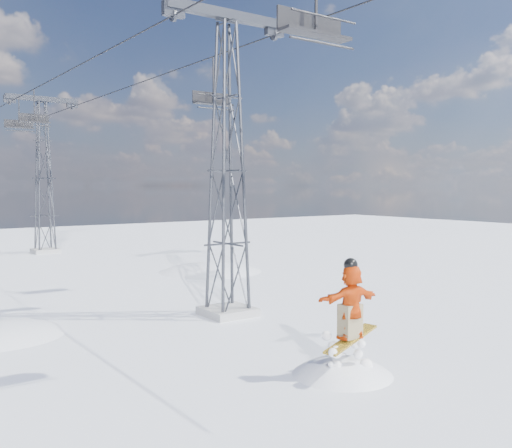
# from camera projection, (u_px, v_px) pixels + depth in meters

# --- Properties ---
(ground) EXTENTS (120.00, 120.00, 0.00)m
(ground) POSITION_uv_depth(u_px,v_px,m) (368.00, 376.00, 14.80)
(ground) COLOR white
(ground) RESTS_ON ground
(lift_tower_near) EXTENTS (5.20, 1.80, 11.43)m
(lift_tower_near) POSITION_uv_depth(u_px,v_px,m) (227.00, 172.00, 21.40)
(lift_tower_near) COLOR #999999
(lift_tower_near) RESTS_ON ground
(lift_tower_far) EXTENTS (5.20, 1.80, 11.43)m
(lift_tower_far) POSITION_uv_depth(u_px,v_px,m) (44.00, 179.00, 41.73)
(lift_tower_far) COLOR #999999
(lift_tower_far) RESTS_ON ground
(haul_cables) EXTENTS (4.46, 51.00, 0.06)m
(haul_cables) POSITION_uv_depth(u_px,v_px,m) (111.00, 75.00, 30.39)
(haul_cables) COLOR black
(haul_cables) RESTS_ON ground
(snowboarder_jump) EXTENTS (4.40, 4.40, 7.05)m
(snowboarder_jump) POSITION_uv_depth(u_px,v_px,m) (342.00, 434.00, 15.03)
(snowboarder_jump) COLOR white
(snowboarder_jump) RESTS_ON ground
(lift_chair_near) EXTENTS (2.03, 0.58, 2.52)m
(lift_chair_near) POSITION_uv_depth(u_px,v_px,m) (314.00, 26.00, 13.89)
(lift_chair_near) COLOR black
(lift_chair_near) RESTS_ON ground
(lift_chair_mid) EXTENTS (1.95, 0.56, 2.42)m
(lift_chair_mid) POSITION_uv_depth(u_px,v_px,m) (213.00, 100.00, 26.25)
(lift_chair_mid) COLOR black
(lift_chair_mid) RESTS_ON ground
(lift_chair_far) EXTENTS (1.81, 0.52, 2.25)m
(lift_chair_far) POSITION_uv_depth(u_px,v_px,m) (34.00, 119.00, 34.99)
(lift_chair_far) COLOR black
(lift_chair_far) RESTS_ON ground
(lift_chair_extra) EXTENTS (1.84, 0.53, 2.28)m
(lift_chair_extra) POSITION_uv_depth(u_px,v_px,m) (19.00, 125.00, 38.13)
(lift_chair_extra) COLOR black
(lift_chair_extra) RESTS_ON ground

